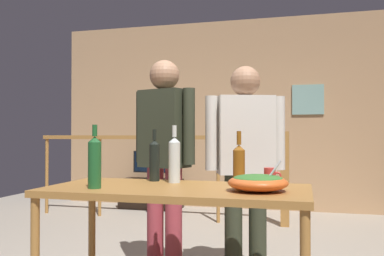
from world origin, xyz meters
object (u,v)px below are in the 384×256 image
Objects in this scene: tv_console at (151,194)px; mug_red at (270,176)px; salad_bowl at (258,182)px; wine_bottle_clear at (174,159)px; wine_bottle_dark at (154,160)px; serving_table at (177,200)px; framed_picture at (308,100)px; person_standing_right at (245,155)px; person_standing_left at (164,149)px; wine_bottle_amber at (239,163)px; wine_glass at (96,164)px; flat_screen_tv at (151,163)px; stair_railing at (198,164)px; wine_bottle_green at (95,161)px.

tv_console is 3.84m from mug_red.
salad_bowl is 0.89× the size of wine_bottle_clear.
wine_bottle_dark is at bearing 160.81° from wine_bottle_clear.
salad_bowl is (0.48, -0.06, 0.13)m from serving_table.
tv_console is (-2.25, -0.29, -1.37)m from framed_picture.
salad_bowl is at bearing -97.90° from mug_red.
wine_bottle_clear is at bearing 31.01° from person_standing_right.
person_standing_right is (0.63, 0.00, -0.04)m from person_standing_left.
wine_bottle_clear is (-0.41, -0.06, 0.02)m from wine_bottle_amber.
wine_bottle_amber is 0.77m from person_standing_left.
wine_bottle_dark is 0.21× the size of person_standing_left.
salad_bowl is at bearing -5.80° from wine_glass.
mug_red reaches higher than flat_screen_tv.
stair_railing is 9.96× the size of wine_bottle_amber.
framed_picture is 0.28× the size of serving_table.
wine_bottle_green is (-0.77, -0.45, 0.03)m from wine_bottle_amber.
person_standing_left is at bearing 81.60° from wine_bottle_green.
wine_glass is at bearing 17.13° from person_standing_right.
person_standing_left is at bearing -109.71° from framed_picture.
flat_screen_tv is 3.53m from wine_bottle_clear.
tv_console is 3.62m from wine_glass.
salad_bowl is at bearing -24.30° from wine_bottle_dark.
person_standing_right is (0.31, 0.69, 0.24)m from serving_table.
stair_railing is at bearing 109.73° from wine_bottle_amber.
wine_bottle_dark is at bearing 131.86° from serving_table.
stair_railing is 1.28m from tv_console.
salad_bowl is at bearing -7.00° from serving_table.
stair_railing reaches higher than wine_bottle_dark.
stair_railing is at bearing 110.38° from salad_bowl.
flat_screen_tv is 1.40× the size of wine_bottle_clear.
stair_railing is 9.62× the size of wine_bottle_dark.
framed_picture is at bearing 82.54° from wine_bottle_amber.
serving_table is 4.64× the size of wine_bottle_amber.
serving_table is 0.47m from wine_bottle_amber.
wine_bottle_dark is at bearing -106.35° from framed_picture.
tv_console is at bearing -172.65° from framed_picture.
mug_red is at bearing -6.81° from wine_bottle_amber.
wine_bottle_amber is at bearing 0.48° from wine_bottle_dark.
salad_bowl is at bearing 83.18° from person_standing_right.
stair_railing is at bearing 113.49° from mug_red.
mug_red is at bearing -58.40° from tv_console.
mug_red reaches higher than tv_console.
wine_bottle_clear reaches higher than serving_table.
tv_console is at bearing 110.81° from wine_bottle_dark.
person_standing_right reaches higher than salad_bowl.
wine_bottle_clear is 0.22× the size of person_standing_left.
person_standing_right is (0.76, 0.88, 0.01)m from wine_bottle_green.
wine_bottle_dark is at bearing -69.00° from flat_screen_tv.
wine_bottle_amber reaches higher than wine_glass.
mug_red is 0.07× the size of person_standing_right.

